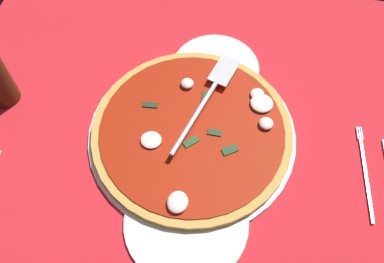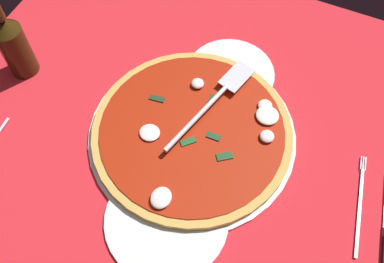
{
  "view_description": "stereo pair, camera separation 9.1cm",
  "coord_description": "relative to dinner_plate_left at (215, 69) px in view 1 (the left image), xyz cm",
  "views": [
    {
      "loc": [
        41.55,
        14.0,
        80.93
      ],
      "look_at": [
        -2.97,
        3.62,
        2.11
      ],
      "focal_mm": 40.76,
      "sensor_mm": 36.0,
      "label": 1
    },
    {
      "loc": [
        38.62,
        22.61,
        80.93
      ],
      "look_at": [
        -2.97,
        3.62,
        2.11
      ],
      "focal_mm": 40.76,
      "sensor_mm": 36.0,
      "label": 2
    }
  ],
  "objects": [
    {
      "name": "pizza_pan",
      "position": [
        18.55,
        -1.29,
        0.0
      ],
      "size": [
        43.83,
        43.83,
        1.01
      ],
      "primitive_type": "cylinder",
      "color": "silver",
      "rests_on": "ground_plane"
    },
    {
      "name": "checker_pattern",
      "position": [
        21.52,
        -4.9,
        -0.55
      ],
      "size": [
        106.34,
        106.34,
        0.1
      ],
      "color": "silver",
      "rests_on": "ground_plane"
    },
    {
      "name": "ground_plane",
      "position": [
        21.52,
        -4.9,
        -1.0
      ],
      "size": [
        106.34,
        106.34,
        0.8
      ],
      "primitive_type": "cube",
      "color": "red"
    },
    {
      "name": "pizza",
      "position": [
        18.53,
        -1.12,
        1.42
      ],
      "size": [
        42.06,
        42.06,
        3.14
      ],
      "color": "gold",
      "rests_on": "pizza_pan"
    },
    {
      "name": "dinner_plate_left",
      "position": [
        0.0,
        0.0,
        0.0
      ],
      "size": [
        20.29,
        20.29,
        1.0
      ],
      "primitive_type": "cylinder",
      "color": "white",
      "rests_on": "ground_plane"
    },
    {
      "name": "pizza_server",
      "position": [
        11.74,
        0.08,
        4.03
      ],
      "size": [
        27.7,
        9.82,
        1.0
      ],
      "rotation": [
        0.0,
        0.0,
        2.88
      ],
      "color": "silver",
      "rests_on": "pizza"
    },
    {
      "name": "place_setting_far",
      "position": [
        20.38,
        37.84,
        -0.15
      ],
      "size": [
        22.83,
        14.88,
        1.4
      ],
      "rotation": [
        0.0,
        0.0,
        3.31
      ],
      "color": "white",
      "rests_on": "ground_plane"
    },
    {
      "name": "dinner_plate_right",
      "position": [
        37.39,
        1.98,
        0.0
      ],
      "size": [
        23.82,
        23.82,
        1.0
      ],
      "primitive_type": "cylinder",
      "color": "silver",
      "rests_on": "ground_plane"
    }
  ]
}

